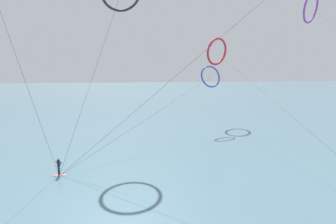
# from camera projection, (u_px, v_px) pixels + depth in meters

# --- Properties ---
(sea_water) EXTENTS (400.00, 200.00, 0.08)m
(sea_water) POSITION_uv_depth(u_px,v_px,m) (139.00, 96.00, 109.02)
(sea_water) COLOR slate
(sea_water) RESTS_ON ground
(surfer_coral) EXTENTS (1.40, 0.59, 1.70)m
(surfer_coral) POSITION_uv_depth(u_px,v_px,m) (59.00, 168.00, 28.08)
(surfer_coral) COLOR #EA7260
(surfer_coral) RESTS_ON ground
(kite_violet) EXTENTS (5.50, 41.22, 22.92)m
(kite_violet) POSITION_uv_depth(u_px,v_px,m) (311.00, 8.00, 51.76)
(kite_violet) COLOR purple
(kite_violet) RESTS_ON ground
(kite_cobalt) EXTENTS (21.35, 20.36, 10.40)m
(kite_cobalt) POSITION_uv_depth(u_px,v_px,m) (210.00, 77.00, 48.05)
(kite_cobalt) COLOR #2647B7
(kite_cobalt) RESTS_ON ground
(kite_crimson) EXTENTS (4.97, 46.39, 15.51)m
(kite_crimson) POSITION_uv_depth(u_px,v_px,m) (217.00, 52.00, 55.42)
(kite_crimson) COLOR red
(kite_crimson) RESTS_ON ground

